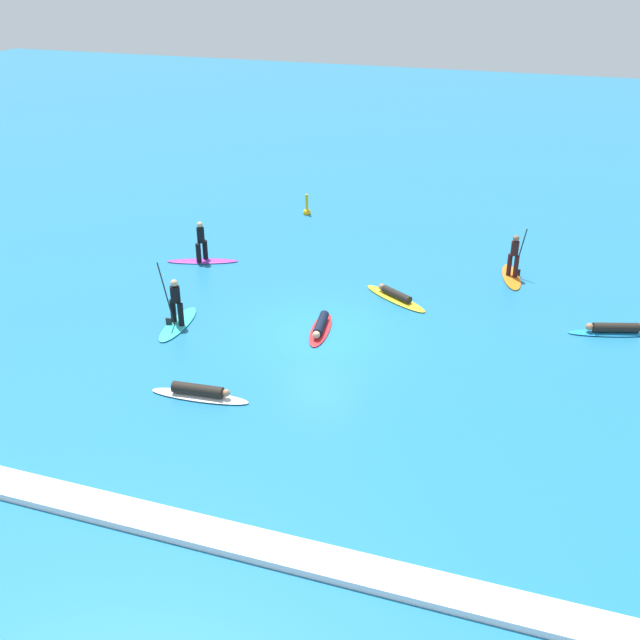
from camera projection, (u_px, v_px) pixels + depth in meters
name	position (u px, v px, depth m)	size (l,w,h in m)	color
ground_plane	(320.00, 333.00, 25.47)	(120.00, 120.00, 0.00)	#1E6B93
surfer_on_yellow_board	(395.00, 296.00, 27.83)	(2.87, 2.17, 0.37)	yellow
surfer_on_purple_board	(202.00, 251.00, 30.91)	(2.97, 1.50, 1.75)	purple
surfer_on_orange_board	(513.00, 267.00, 29.45)	(1.21, 2.65, 2.02)	orange
surfer_on_red_board	(320.00, 327.00, 25.57)	(0.99, 2.63, 0.39)	red
surfer_on_blue_board	(613.00, 330.00, 25.35)	(3.08, 1.43, 0.41)	#1E8CD1
surfer_on_teal_board	(177.00, 314.00, 25.79)	(0.96, 2.76, 2.38)	#33C6CC
surfer_on_white_board	(199.00, 393.00, 21.81)	(3.04, 0.82, 0.43)	white
marker_buoy	(307.00, 210.00, 36.46)	(0.37, 0.37, 1.10)	yellow
wave_crest	(180.00, 527.00, 16.92)	(22.36, 0.90, 0.18)	white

